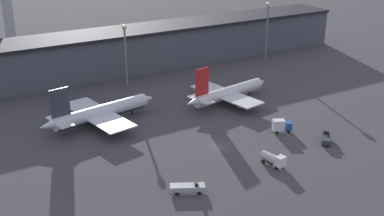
{
  "coord_description": "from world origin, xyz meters",
  "views": [
    {
      "loc": [
        -65.31,
        -97.19,
        58.79
      ],
      "look_at": [
        0.36,
        15.03,
        6.0
      ],
      "focal_mm": 45.0,
      "sensor_mm": 36.0,
      "label": 1
    }
  ],
  "objects": [
    {
      "name": "terminal_building",
      "position": [
        0.0,
        76.4,
        8.25
      ],
      "size": [
        211.03,
        20.16,
        16.39
      ],
      "color": "#4C515B",
      "rests_on": "ground"
    },
    {
      "name": "lamp_post_1",
      "position": [
        -1.33,
        59.44,
        14.45
      ],
      "size": [
        1.8,
        1.8,
        22.38
      ],
      "color": "slate",
      "rests_on": "ground"
    },
    {
      "name": "ground",
      "position": [
        0.0,
        0.0,
        0.0
      ],
      "size": [
        600.0,
        600.0,
        0.0
      ],
      "primitive_type": "plane",
      "color": "#423F44"
    },
    {
      "name": "service_vehicle_2",
      "position": [
        26.95,
        -12.67,
        1.29
      ],
      "size": [
        6.09,
        6.16,
        2.73
      ],
      "rotation": [
        0.0,
        0.0,
        0.8
      ],
      "color": "#282D38",
      "rests_on": "ground"
    },
    {
      "name": "airplane_0",
      "position": [
        -22.13,
        30.71,
        3.66
      ],
      "size": [
        38.64,
        30.4,
        14.07
      ],
      "rotation": [
        0.0,
        0.0,
        0.17
      ],
      "color": "silver",
      "rests_on": "ground"
    },
    {
      "name": "service_vehicle_1",
      "position": [
        -18.74,
        -15.74,
        1.28
      ],
      "size": [
        8.15,
        5.8,
        2.7
      ],
      "rotation": [
        0.0,
        0.0,
        -0.48
      ],
      "color": "#9EA3A8",
      "rests_on": "ground"
    },
    {
      "name": "lamp_post_2",
      "position": [
        63.01,
        59.44,
        15.75
      ],
      "size": [
        1.8,
        1.8,
        24.73
      ],
      "color": "slate",
      "rests_on": "ground"
    },
    {
      "name": "service_vehicle_3",
      "position": [
        6.04,
        -15.55,
        1.8
      ],
      "size": [
        3.51,
        6.99,
        3.3
      ],
      "rotation": [
        0.0,
        0.0,
        -1.38
      ],
      "color": "white",
      "rests_on": "ground"
    },
    {
      "name": "airplane_1",
      "position": [
        20.71,
        26.17,
        3.38
      ],
      "size": [
        35.98,
        28.07,
        14.23
      ],
      "rotation": [
        0.0,
        0.0,
        0.17
      ],
      "color": "silver",
      "rests_on": "ground"
    },
    {
      "name": "service_vehicle_0",
      "position": [
        20.65,
        -1.19,
        2.08
      ],
      "size": [
        5.89,
        4.47,
        3.83
      ],
      "rotation": [
        0.0,
        0.0,
        -0.44
      ],
      "color": "#195199",
      "rests_on": "ground"
    }
  ]
}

